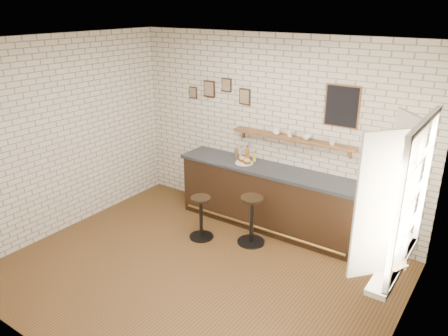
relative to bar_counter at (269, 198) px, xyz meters
The scene contains 21 objects.
ground 1.78m from the bar_counter, 95.54° to the right, with size 5.00×5.00×0.00m, color brown.
bar_counter is the anchor object (origin of this frame).
sandwich_plate 0.68m from the bar_counter, behind, with size 0.28×0.28×0.01m, color white.
ciabatta_sandwich 0.71m from the bar_counter, behind, with size 0.27×0.19×0.08m.
potato_chips 0.70m from the bar_counter, behind, with size 0.26×0.18×0.00m.
bitters_bottle_brown 0.92m from the bar_counter, 169.83° to the left, with size 0.05×0.05×0.18m.
bitters_bottle_white 0.87m from the bar_counter, 168.52° to the left, with size 0.05×0.05×0.20m.
bitters_bottle_amber 0.80m from the bar_counter, 165.92° to the left, with size 0.06×0.06×0.24m.
condiment_bottle_yellow 0.69m from the bar_counter, 160.87° to the left, with size 0.05×0.05×0.17m.
bar_stool_left 1.13m from the bar_counter, 127.54° to the right, with size 0.38×0.38×0.68m.
bar_stool_right 0.60m from the bar_counter, 86.76° to the right, with size 0.43×0.43×0.75m.
wall_shelf 1.02m from the bar_counter, 40.74° to the left, with size 2.00×0.18×0.18m.
shelf_cup_a 1.06m from the bar_counter, 99.35° to the left, with size 0.12×0.12×0.10m, color white.
shelf_cup_b 1.08m from the bar_counter, 45.13° to the left, with size 0.10×0.10×0.09m, color white.
shelf_cup_c 1.16m from the bar_counter, 23.04° to the left, with size 0.12×0.12×0.09m, color white.
shelf_cup_d 1.37m from the bar_counter, 13.01° to the left, with size 0.10×0.10×0.10m, color white.
back_wall_decor 1.57m from the bar_counter, 77.64° to the left, with size 2.96×0.02×0.56m.
window_sill 2.67m from the bar_counter, 32.04° to the right, with size 0.20×1.35×0.06m.
casement_window 2.84m from the bar_counter, 32.54° to the right, with size 0.40×1.30×1.56m.
book_lower 2.70m from the bar_counter, 33.85° to the right, with size 0.15×0.20×0.02m, color tan.
book_upper 2.72m from the bar_counter, 34.39° to the right, with size 0.15×0.20×0.02m, color tan.
Camera 1 is at (3.15, -3.88, 3.42)m, focal length 35.00 mm.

